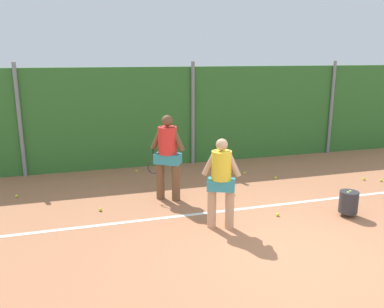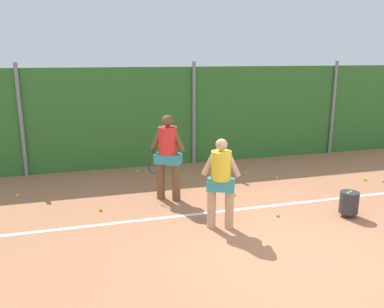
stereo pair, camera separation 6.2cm
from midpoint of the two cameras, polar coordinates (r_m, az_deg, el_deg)
The scene contains 21 objects.
ground_plane at distance 7.95m, azimuth 8.09°, elevation -8.58°, with size 24.19×24.19×0.00m, color #B2704C.
hedge_fence_backdrop at distance 11.34m, azimuth -0.28°, elevation 5.60°, with size 15.72×0.25×2.75m, color #33702D.
fence_post_left at distance 10.82m, azimuth -23.82°, elevation 4.38°, with size 0.10×0.10×2.89m, color gray.
fence_post_center at distance 11.17m, azimuth -0.03°, elevation 5.84°, with size 0.10×0.10×2.89m, color gray.
fence_post_right at distance 13.17m, azimuth 19.39°, elevation 6.30°, with size 0.10×0.10×2.89m, color gray.
court_baseline_paint at distance 8.18m, azimuth 7.29°, elevation -7.85°, with size 11.49×0.10×0.01m, color white.
player_foreground_near at distance 6.97m, azimuth 3.99°, elevation -3.60°, with size 0.64×0.46×1.65m.
player_midcourt at distance 8.34m, azimuth -3.78°, elevation 0.12°, with size 0.75×0.56×1.85m.
ball_hopper at distance 8.24m, azimuth 21.52°, elevation -6.45°, with size 0.36×0.36×0.51m.
tennis_ball_1 at distance 10.83m, azimuth 2.12°, elevation -2.08°, with size 0.07×0.07×0.07m, color #CCDB33.
tennis_ball_2 at distance 10.50m, azimuth 7.47°, elevation -2.71°, with size 0.07×0.07×0.07m, color #CCDB33.
tennis_ball_3 at distance 10.22m, azimuth 11.84°, elevation -3.36°, with size 0.07×0.07×0.07m, color #CCDB33.
tennis_ball_4 at distance 10.40m, azimuth 6.01°, elevation -2.83°, with size 0.07×0.07×0.07m, color #CCDB33.
tennis_ball_5 at distance 9.56m, azimuth -24.24°, elevation -5.57°, with size 0.07×0.07×0.07m, color #CCDB33.
tennis_ball_6 at distance 10.55m, azimuth 2.76°, elevation -2.53°, with size 0.07×0.07×0.07m, color #CCDB33.
tennis_ball_8 at distance 10.79m, azimuth 23.47°, elevation -3.33°, with size 0.07×0.07×0.07m, color #CCDB33.
tennis_ball_9 at distance 10.68m, azimuth -8.19°, elevation -2.44°, with size 0.07×0.07×0.07m, color #CCDB33.
tennis_ball_10 at distance 7.92m, azimuth 12.07°, elevation -8.57°, with size 0.07×0.07×0.07m, color #CCDB33.
tennis_ball_11 at distance 8.20m, azimuth -13.34°, elevation -7.85°, with size 0.07×0.07×0.07m, color #CCDB33.
tennis_ball_12 at distance 8.89m, azimuth 5.84°, elevation -5.79°, with size 0.07×0.07×0.07m, color #CCDB33.
tennis_ball_13 at distance 10.85m, azimuth 25.55°, elevation -3.45°, with size 0.07×0.07×0.07m, color #CCDB33.
Camera 1 is at (-3.13, -4.93, 3.04)m, focal length 36.84 mm.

